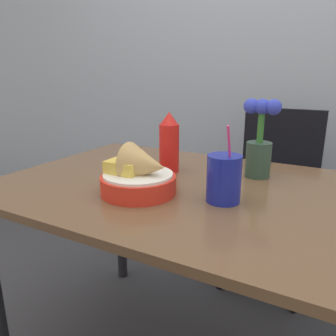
{
  "coord_description": "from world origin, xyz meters",
  "views": [
    {
      "loc": [
        0.42,
        -0.89,
        1.07
      ],
      "look_at": [
        -0.05,
        -0.04,
        0.78
      ],
      "focal_mm": 35.0,
      "sensor_mm": 36.0,
      "label": 1
    }
  ],
  "objects": [
    {
      "name": "flower_vase",
      "position": [
        0.17,
        0.2,
        0.84
      ],
      "size": [
        0.12,
        0.08,
        0.26
      ],
      "color": "#2D4738",
      "rests_on": "dining_table"
    },
    {
      "name": "wall_window",
      "position": [
        0.0,
        1.2,
        1.3
      ],
      "size": [
        7.0,
        0.06,
        2.6
      ],
      "color": "#9EA8B7",
      "rests_on": "ground_plane"
    },
    {
      "name": "food_basket",
      "position": [
        -0.09,
        -0.14,
        0.78
      ],
      "size": [
        0.22,
        0.22,
        0.15
      ],
      "color": "red",
      "rests_on": "dining_table"
    },
    {
      "name": "ketchup_bottle",
      "position": [
        -0.12,
        0.11,
        0.83
      ],
      "size": [
        0.07,
        0.07,
        0.21
      ],
      "color": "red",
      "rests_on": "dining_table"
    },
    {
      "name": "drink_cup",
      "position": [
        0.15,
        -0.08,
        0.78
      ],
      "size": [
        0.09,
        0.09,
        0.22
      ],
      "color": "#192399",
      "rests_on": "dining_table"
    },
    {
      "name": "chair_far_window",
      "position": [
        0.14,
        0.78,
        0.53
      ],
      "size": [
        0.4,
        0.4,
        0.89
      ],
      "color": "black",
      "rests_on": "ground_plane"
    },
    {
      "name": "dining_table",
      "position": [
        0.0,
        0.0,
        0.63
      ],
      "size": [
        1.21,
        0.83,
        0.72
      ],
      "color": "brown",
      "rests_on": "ground_plane"
    }
  ]
}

